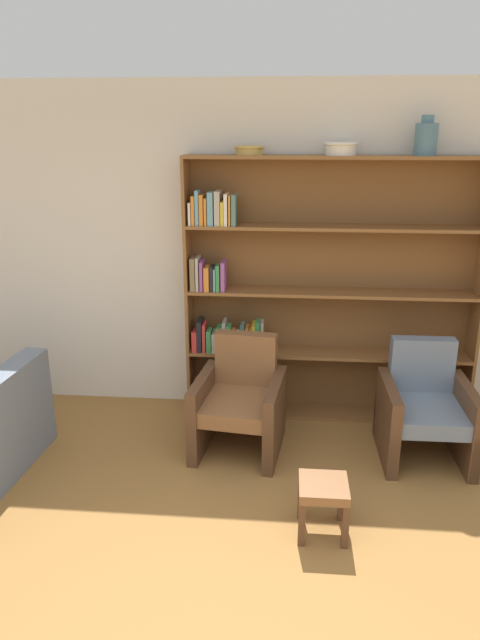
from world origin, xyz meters
The scene contains 8 objects.
wall_back centered at (0.00, 2.71, 1.38)m, with size 12.00×0.06×2.75m.
bookshelf centered at (0.39, 2.54, 1.05)m, with size 2.37×0.30×2.18m.
bowl_cream centered at (-0.08, 2.52, 2.22)m, with size 0.23×0.23×0.07m.
bowl_copper centered at (0.61, 2.52, 2.23)m, with size 0.25×0.25×0.10m.
vase_tall centered at (1.23, 2.52, 2.30)m, with size 0.17×0.17×0.29m.
armchair_leather centered at (-0.10, 1.93, 0.38)m, with size 0.72×0.75×0.86m.
armchair_cushioned centered at (1.29, 1.93, 0.38)m, with size 0.64×0.68×0.86m.
footstool centered at (0.48, 0.95, 0.27)m, with size 0.30×0.30×0.35m.
Camera 1 is at (0.23, -2.02, 2.36)m, focal length 32.00 mm.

